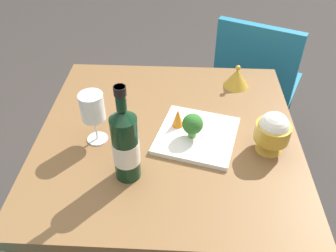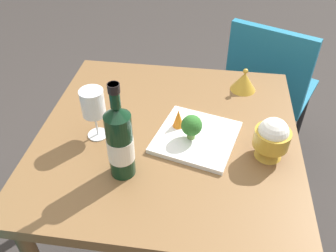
{
  "view_description": "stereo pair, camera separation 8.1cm",
  "coord_description": "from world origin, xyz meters",
  "px_view_note": "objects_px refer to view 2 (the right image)",
  "views": [
    {
      "loc": [
        0.05,
        -0.9,
        1.52
      ],
      "look_at": [
        0.0,
        0.0,
        0.76
      ],
      "focal_mm": 37.72,
      "sensor_mm": 36.0,
      "label": 1
    },
    {
      "loc": [
        0.13,
        -0.89,
        1.52
      ],
      "look_at": [
        0.0,
        0.0,
        0.76
      ],
      "focal_mm": 37.72,
      "sensor_mm": 36.0,
      "label": 2
    }
  ],
  "objects_px": {
    "serving_plate": "(196,137)",
    "wine_bottle": "(120,142)",
    "rice_bowl_lid": "(244,81)",
    "carrot_garnish_left": "(178,118)",
    "broccoli_floret": "(192,126)",
    "wine_glass": "(93,104)",
    "rice_bowl": "(272,138)",
    "chair_by_wall": "(268,83)"
  },
  "relations": [
    {
      "from": "wine_bottle",
      "to": "serving_plate",
      "type": "distance_m",
      "value": 0.29
    },
    {
      "from": "serving_plate",
      "to": "rice_bowl",
      "type": "bearing_deg",
      "value": -11.26
    },
    {
      "from": "rice_bowl",
      "to": "rice_bowl_lid",
      "type": "distance_m",
      "value": 0.37
    },
    {
      "from": "serving_plate",
      "to": "wine_bottle",
      "type": "bearing_deg",
      "value": -139.32
    },
    {
      "from": "chair_by_wall",
      "to": "wine_glass",
      "type": "distance_m",
      "value": 1.03
    },
    {
      "from": "wine_bottle",
      "to": "wine_glass",
      "type": "height_order",
      "value": "wine_bottle"
    },
    {
      "from": "rice_bowl_lid",
      "to": "carrot_garnish_left",
      "type": "relative_size",
      "value": 1.52
    },
    {
      "from": "rice_bowl_lid",
      "to": "broccoli_floret",
      "type": "relative_size",
      "value": 1.17
    },
    {
      "from": "chair_by_wall",
      "to": "serving_plate",
      "type": "xyz_separation_m",
      "value": [
        -0.32,
        -0.7,
        0.21
      ]
    },
    {
      "from": "wine_glass",
      "to": "rice_bowl",
      "type": "distance_m",
      "value": 0.56
    },
    {
      "from": "wine_bottle",
      "to": "serving_plate",
      "type": "bearing_deg",
      "value": 40.68
    },
    {
      "from": "rice_bowl",
      "to": "broccoli_floret",
      "type": "height_order",
      "value": "rice_bowl"
    },
    {
      "from": "wine_glass",
      "to": "rice_bowl",
      "type": "bearing_deg",
      "value": -2.01
    },
    {
      "from": "serving_plate",
      "to": "carrot_garnish_left",
      "type": "xyz_separation_m",
      "value": [
        -0.07,
        0.04,
        0.04
      ]
    },
    {
      "from": "rice_bowl",
      "to": "serving_plate",
      "type": "distance_m",
      "value": 0.24
    },
    {
      "from": "broccoli_floret",
      "to": "rice_bowl_lid",
      "type": "bearing_deg",
      "value": 62.02
    },
    {
      "from": "chair_by_wall",
      "to": "rice_bowl_lid",
      "type": "bearing_deg",
      "value": -88.92
    },
    {
      "from": "carrot_garnish_left",
      "to": "chair_by_wall",
      "type": "bearing_deg",
      "value": 59.51
    },
    {
      "from": "wine_glass",
      "to": "rice_bowl",
      "type": "xyz_separation_m",
      "value": [
        0.56,
        -0.02,
        -0.05
      ]
    },
    {
      "from": "chair_by_wall",
      "to": "broccoli_floret",
      "type": "height_order",
      "value": "chair_by_wall"
    },
    {
      "from": "carrot_garnish_left",
      "to": "wine_glass",
      "type": "bearing_deg",
      "value": -165.91
    },
    {
      "from": "rice_bowl",
      "to": "rice_bowl_lid",
      "type": "height_order",
      "value": "rice_bowl"
    },
    {
      "from": "wine_glass",
      "to": "rice_bowl_lid",
      "type": "xyz_separation_m",
      "value": [
        0.49,
        0.34,
        -0.09
      ]
    },
    {
      "from": "wine_glass",
      "to": "serving_plate",
      "type": "height_order",
      "value": "wine_glass"
    },
    {
      "from": "wine_bottle",
      "to": "rice_bowl",
      "type": "xyz_separation_m",
      "value": [
        0.43,
        0.13,
        -0.05
      ]
    },
    {
      "from": "serving_plate",
      "to": "broccoli_floret",
      "type": "height_order",
      "value": "broccoli_floret"
    },
    {
      "from": "wine_bottle",
      "to": "broccoli_floret",
      "type": "height_order",
      "value": "wine_bottle"
    },
    {
      "from": "rice_bowl",
      "to": "rice_bowl_lid",
      "type": "bearing_deg",
      "value": 100.89
    },
    {
      "from": "wine_glass",
      "to": "carrot_garnish_left",
      "type": "bearing_deg",
      "value": 14.09
    },
    {
      "from": "rice_bowl_lid",
      "to": "carrot_garnish_left",
      "type": "distance_m",
      "value": 0.36
    },
    {
      "from": "rice_bowl_lid",
      "to": "broccoli_floret",
      "type": "distance_m",
      "value": 0.38
    },
    {
      "from": "wine_glass",
      "to": "rice_bowl",
      "type": "relative_size",
      "value": 1.26
    },
    {
      "from": "rice_bowl_lid",
      "to": "serving_plate",
      "type": "height_order",
      "value": "rice_bowl_lid"
    },
    {
      "from": "chair_by_wall",
      "to": "rice_bowl",
      "type": "relative_size",
      "value": 6.0
    },
    {
      "from": "broccoli_floret",
      "to": "wine_bottle",
      "type": "bearing_deg",
      "value": -139.13
    },
    {
      "from": "chair_by_wall",
      "to": "wine_glass",
      "type": "relative_size",
      "value": 4.75
    },
    {
      "from": "wine_bottle",
      "to": "broccoli_floret",
      "type": "xyz_separation_m",
      "value": [
        0.19,
        0.16,
        -0.06
      ]
    },
    {
      "from": "wine_bottle",
      "to": "rice_bowl_lid",
      "type": "bearing_deg",
      "value": 53.6
    },
    {
      "from": "carrot_garnish_left",
      "to": "broccoli_floret",
      "type": "bearing_deg",
      "value": -47.56
    },
    {
      "from": "chair_by_wall",
      "to": "wine_bottle",
      "type": "bearing_deg",
      "value": -96.74
    },
    {
      "from": "chair_by_wall",
      "to": "rice_bowl_lid",
      "type": "relative_size",
      "value": 8.5
    },
    {
      "from": "rice_bowl_lid",
      "to": "chair_by_wall",
      "type": "bearing_deg",
      "value": 66.73
    }
  ]
}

